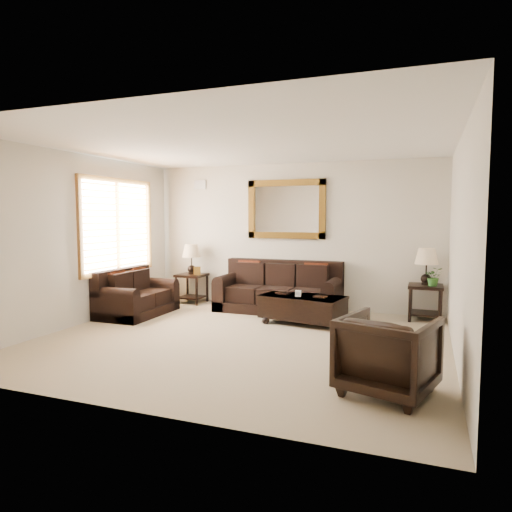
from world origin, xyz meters
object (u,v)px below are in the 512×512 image
at_px(end_table_left, 192,265).
at_px(armchair, 388,351).
at_px(coffee_table, 303,306).
at_px(sofa, 279,293).
at_px(loveseat, 135,298).
at_px(end_table_right, 426,274).

bearing_deg(end_table_left, armchair, -40.75).
xyz_separation_m(coffee_table, armchair, (1.52, -2.56, 0.15)).
bearing_deg(sofa, coffee_table, -50.44).
relative_size(sofa, loveseat, 1.54).
height_order(end_table_left, end_table_right, end_table_right).
relative_size(end_table_left, end_table_right, 0.98).
distance_m(end_table_left, end_table_right, 4.35).
xyz_separation_m(loveseat, end_table_right, (4.76, 1.32, 0.48)).
xyz_separation_m(loveseat, end_table_left, (0.40, 1.32, 0.46)).
bearing_deg(end_table_left, sofa, -4.01).
xyz_separation_m(end_table_right, armchair, (-0.33, -3.47, -0.36)).
relative_size(loveseat, end_table_left, 1.23).
xyz_separation_m(sofa, coffee_table, (0.65, -0.78, -0.05)).
xyz_separation_m(sofa, end_table_right, (2.49, 0.12, 0.45)).
relative_size(loveseat, coffee_table, 1.01).
distance_m(end_table_right, coffee_table, 2.12).
height_order(sofa, end_table_right, end_table_right).
distance_m(sofa, coffee_table, 1.02).
distance_m(loveseat, coffee_table, 2.94).
bearing_deg(loveseat, coffee_table, -81.98).
distance_m(end_table_left, coffee_table, 2.71).
height_order(coffee_table, armchair, armchair).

